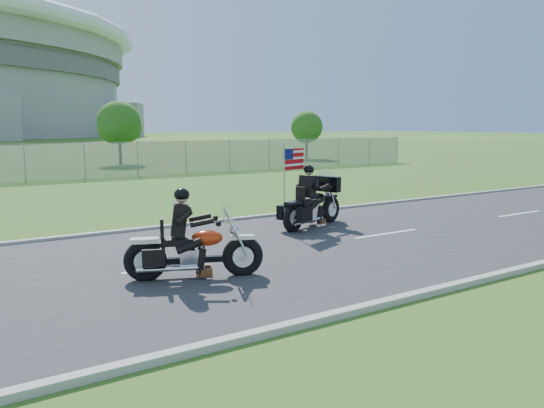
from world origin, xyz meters
TOP-DOWN VIEW (x-y plane):
  - ground at (0.00, 0.00)m, footprint 420.00×420.00m
  - road at (0.00, 0.00)m, footprint 120.00×8.00m
  - curb_north at (0.00, 4.05)m, footprint 120.00×0.18m
  - curb_south at (0.00, -4.05)m, footprint 120.00×0.18m
  - tree_fence_near at (6.04, 30.04)m, footprint 3.52×3.28m
  - tree_fence_far at (22.04, 28.03)m, footprint 3.08×2.87m
  - motorcycle_lead at (-2.04, -0.98)m, footprint 2.51×1.27m
  - motorcycle_follow at (2.99, 1.93)m, footprint 2.63×1.31m

SIDE VIEW (x-z plane):
  - ground at x=0.00m, z-range 0.00..0.00m
  - road at x=0.00m, z-range 0.00..0.04m
  - curb_north at x=0.00m, z-range -0.01..0.11m
  - curb_south at x=0.00m, z-range -0.01..0.11m
  - motorcycle_lead at x=-2.04m, z-range -0.33..1.44m
  - motorcycle_follow at x=2.99m, z-range -0.51..1.75m
  - tree_fence_far at x=22.04m, z-range 0.54..4.74m
  - tree_fence_near at x=6.04m, z-range 0.60..5.35m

